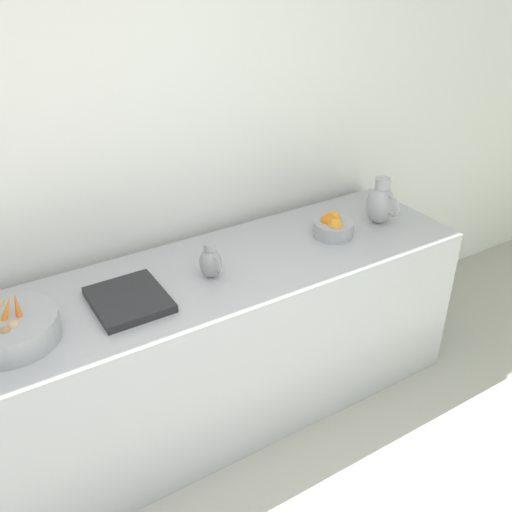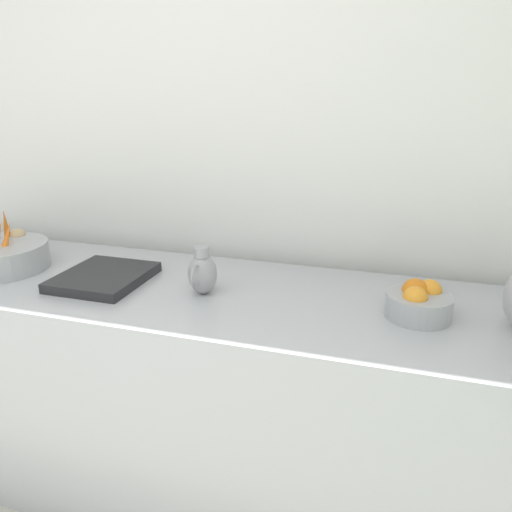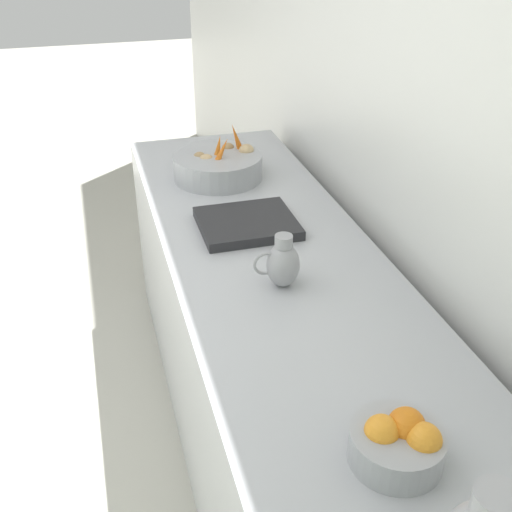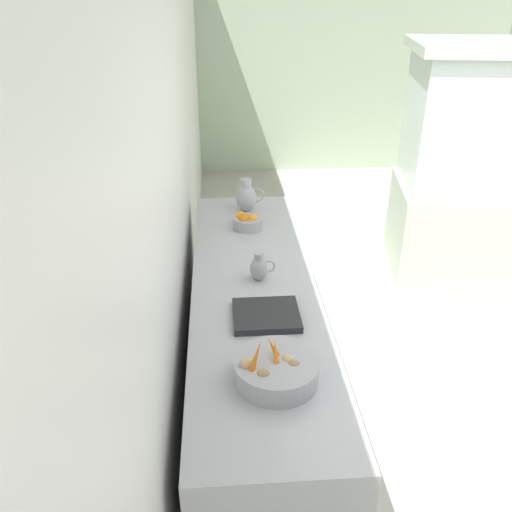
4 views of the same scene
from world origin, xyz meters
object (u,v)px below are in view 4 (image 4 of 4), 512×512
Objects in this scene: metal_pitcher_short at (259,268)px; glass_block_booth at (495,167)px; vegetable_colander at (276,370)px; orange_bowl at (247,221)px; metal_pitcher_tall at (246,197)px.

glass_block_booth is (2.15, 1.57, 0.04)m from metal_pitcher_short.
vegetable_colander is 3.25m from glass_block_booth.
metal_pitcher_short reaches higher than orange_bowl.
glass_block_booth is (2.15, 2.44, 0.06)m from vegetable_colander.
glass_block_booth is (2.17, 0.54, -0.00)m from metal_pitcher_tall.
metal_pitcher_short is 0.09× the size of glass_block_booth.
vegetable_colander is 0.87m from metal_pitcher_short.
metal_pitcher_tall is at bearing 90.56° from vegetable_colander.
orange_bowl is at bearing 92.17° from metal_pitcher_short.
metal_pitcher_tall reaches higher than vegetable_colander.
vegetable_colander is at bearing -89.44° from metal_pitcher_tall.
orange_bowl is 2.34m from glass_block_booth.
vegetable_colander is 1.59m from orange_bowl.
metal_pitcher_short is (0.03, -0.72, 0.03)m from orange_bowl.
metal_pitcher_tall is 2.23m from glass_block_booth.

